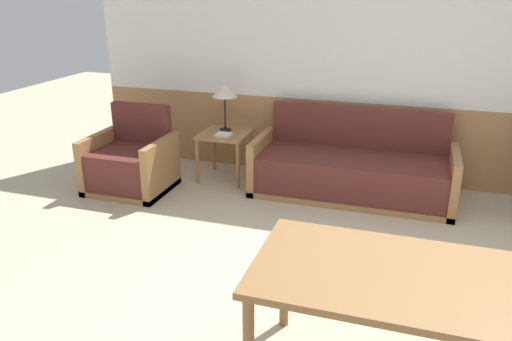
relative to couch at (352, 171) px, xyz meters
The scene contains 8 objects.
ground_plane 2.14m from the couch, 79.03° to the right, with size 16.00×16.00×0.00m, color beige.
wall_back 1.28m from the couch, 53.46° to the left, with size 7.20×0.06×2.70m.
couch is the anchor object (origin of this frame).
armchair 2.39m from the couch, 165.90° to the right, with size 0.85×0.73×0.89m.
side_table 1.47m from the couch, behind, with size 0.54×0.54×0.55m.
table_lamp 1.66m from the couch, behind, with size 0.28×0.28×0.54m.
book_stack 1.46m from the couch, behind, with size 0.17×0.16×0.03m.
dining_table 2.81m from the couch, 75.82° to the right, with size 1.73×0.85×0.74m.
Camera 1 is at (0.14, -2.93, 2.13)m, focal length 35.00 mm.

